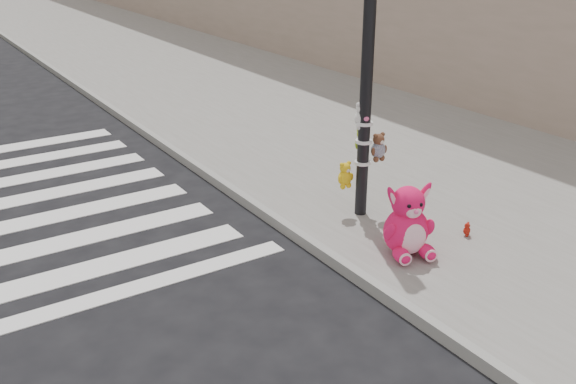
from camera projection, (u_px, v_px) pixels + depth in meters
ground at (267, 349)px, 6.29m from camera, size 120.00×120.00×0.00m
sidewalk_near at (233, 84)px, 16.53m from camera, size 7.00×80.00×0.14m
curb_edge at (101, 103)px, 14.81m from camera, size 0.12×80.00×0.15m
signal_pole at (366, 96)px, 8.32m from camera, size 0.69×0.49×4.00m
pink_bunny at (407, 225)px, 7.70m from camera, size 0.72×0.79×0.92m
red_teddy at (467, 229)px, 8.24m from camera, size 0.15×0.14×0.19m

